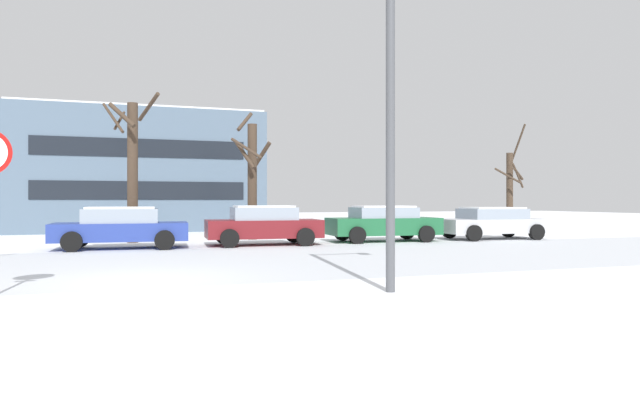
% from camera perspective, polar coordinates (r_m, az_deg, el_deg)
% --- Properties ---
extents(ground_plane, '(120.00, 120.00, 0.00)m').
position_cam_1_polar(ground_plane, '(11.72, -18.05, -7.87)').
color(ground_plane, white).
extents(road_surface, '(80.00, 8.28, 0.00)m').
position_cam_1_polar(road_surface, '(14.84, -18.14, -6.21)').
color(road_surface, silver).
rests_on(road_surface, ground).
extents(street_lamp, '(1.81, 0.36, 6.05)m').
position_cam_1_polar(street_lamp, '(10.27, 8.70, 11.65)').
color(street_lamp, '#4C4F54').
rests_on(street_lamp, ground).
extents(parked_car_blue, '(4.34, 2.13, 1.38)m').
position_cam_1_polar(parked_car_blue, '(19.79, -19.43, -2.60)').
color(parked_car_blue, '#283D93').
rests_on(parked_car_blue, ground).
extents(parked_car_maroon, '(4.13, 2.16, 1.41)m').
position_cam_1_polar(parked_car_maroon, '(20.29, -5.71, -2.50)').
color(parked_car_maroon, maroon).
rests_on(parked_car_maroon, ground).
extents(parked_car_green, '(4.36, 2.16, 1.39)m').
position_cam_1_polar(parked_car_green, '(22.10, 6.41, -2.32)').
color(parked_car_green, '#1E6038').
rests_on(parked_car_green, ground).
extents(parked_car_silver, '(4.46, 2.32, 1.32)m').
position_cam_1_polar(parked_car_silver, '(24.35, 16.96, -2.18)').
color(parked_car_silver, silver).
rests_on(parked_car_silver, ground).
extents(tree_far_left, '(1.75, 1.75, 5.28)m').
position_cam_1_polar(tree_far_left, '(23.27, -6.87, 2.36)').
color(tree_far_left, '#423326').
rests_on(tree_far_left, ground).
extents(tree_far_mid, '(1.59, 1.50, 5.42)m').
position_cam_1_polar(tree_far_mid, '(30.00, 18.66, 1.08)').
color(tree_far_mid, '#423326').
rests_on(tree_far_mid, ground).
extents(tree_far_right, '(2.10, 2.07, 5.70)m').
position_cam_1_polar(tree_far_right, '(22.45, -18.42, 3.29)').
color(tree_far_right, '#423326').
rests_on(tree_far_right, ground).
extents(building_far_left, '(12.56, 10.64, 6.36)m').
position_cam_1_polar(building_far_left, '(34.40, -17.66, 2.59)').
color(building_far_left, slate).
rests_on(building_far_left, ground).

